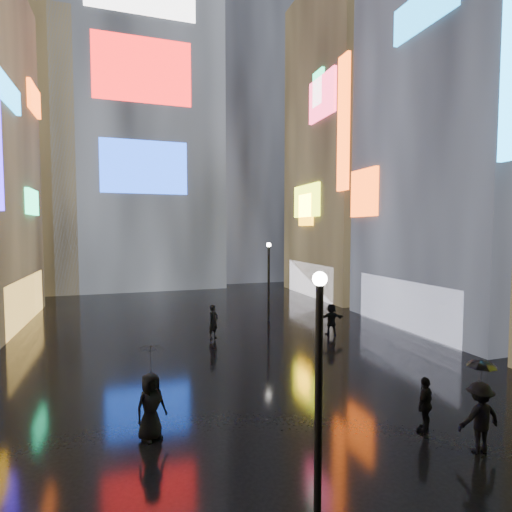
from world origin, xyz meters
name	(u,v)px	position (x,y,z in m)	size (l,w,h in m)	color
ground	(214,332)	(0.00, 20.00, 0.00)	(140.00, 140.00, 0.00)	black
building_right_mid	(475,85)	(15.98, 17.01, 14.99)	(10.28, 13.70, 30.00)	black
building_right_far	(359,144)	(15.98, 30.00, 13.98)	(10.28, 12.00, 28.00)	black
tower_main	(140,94)	(-3.00, 43.97, 21.01)	(16.00, 14.20, 42.00)	black
tower_flank_right	(240,142)	(9.00, 46.00, 17.00)	(12.00, 12.00, 34.00)	black
tower_flank_left	(26,159)	(-14.00, 42.00, 13.00)	(10.00, 10.00, 26.00)	black
lamp_near	(319,382)	(-1.22, 4.23, 2.94)	(0.30, 0.30, 5.20)	black
lamp_far	(269,277)	(4.06, 21.67, 2.94)	(0.30, 0.30, 5.20)	black
pedestrian_2	(480,417)	(4.17, 5.23, 0.95)	(1.23, 0.71, 1.91)	black
pedestrian_3	(425,404)	(3.55, 6.58, 0.82)	(0.96, 0.40, 1.65)	black
pedestrian_4	(151,406)	(-4.28, 8.67, 0.96)	(0.94, 0.61, 1.93)	black
pedestrian_5	(331,319)	(6.32, 17.33, 0.89)	(1.66, 0.53, 1.79)	black
pedestrian_6	(213,322)	(-0.32, 18.61, 0.94)	(0.68, 0.45, 1.88)	black
umbrella_1	(481,371)	(4.17, 5.23, 2.23)	(0.75, 0.75, 0.66)	black
umbrella_2	(150,359)	(-4.28, 8.67, 2.35)	(0.91, 0.93, 0.84)	black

